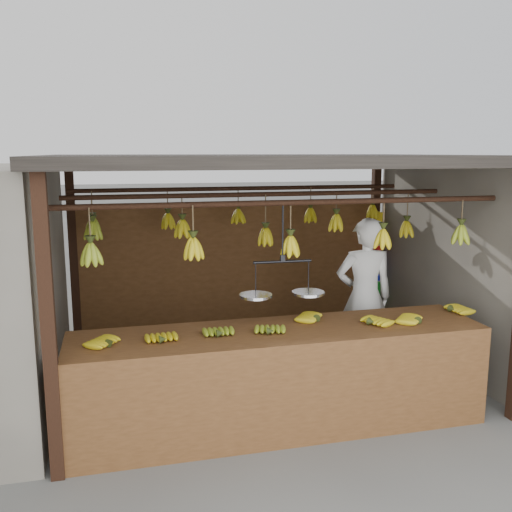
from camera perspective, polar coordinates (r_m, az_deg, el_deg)
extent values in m
plane|color=#5B5B57|center=(6.37, 0.68, -12.06)|extent=(80.00, 80.00, 0.00)
cube|color=black|center=(4.41, -20.03, -7.16)|extent=(0.10, 0.10, 2.30)
cube|color=black|center=(7.32, -17.76, -0.21)|extent=(0.10, 0.10, 2.30)
cube|color=black|center=(8.10, 11.71, 1.06)|extent=(0.10, 0.10, 2.30)
cube|color=black|center=(5.89, 0.73, 9.59)|extent=(4.30, 3.30, 0.10)
cylinder|color=black|center=(4.95, 3.71, 5.36)|extent=(4.00, 0.05, 0.05)
cylinder|color=black|center=(5.90, 0.72, 6.19)|extent=(4.00, 0.05, 0.05)
cylinder|color=black|center=(6.87, -1.44, 6.77)|extent=(4.00, 0.05, 0.05)
cube|color=brown|center=(7.51, -2.25, -1.41)|extent=(4.00, 0.06, 1.80)
cube|color=brown|center=(5.04, 2.40, -7.78)|extent=(3.64, 0.81, 0.08)
cube|color=brown|center=(4.83, 3.77, -13.85)|extent=(3.64, 0.04, 0.90)
cube|color=black|center=(4.70, -17.61, -15.57)|extent=(0.07, 0.07, 0.82)
cube|color=black|center=(5.62, 20.87, -11.40)|extent=(0.07, 0.07, 0.82)
cube|color=black|center=(5.35, -17.18, -12.29)|extent=(0.07, 0.07, 0.82)
cube|color=black|center=(6.17, 17.08, -9.21)|extent=(0.07, 0.07, 0.82)
ellipsoid|color=gold|center=(4.73, -14.32, -8.46)|extent=(0.30, 0.29, 0.06)
ellipsoid|color=gold|center=(4.71, -9.30, -8.33)|extent=(0.19, 0.25, 0.06)
ellipsoid|color=#92A523|center=(4.81, -3.61, -7.84)|extent=(0.19, 0.25, 0.06)
ellipsoid|color=#92A523|center=(4.86, 1.44, -7.62)|extent=(0.23, 0.28, 0.06)
ellipsoid|color=gold|center=(5.28, 6.20, -6.21)|extent=(0.30, 0.29, 0.06)
ellipsoid|color=gold|center=(5.21, 11.46, -6.57)|extent=(0.30, 0.27, 0.06)
ellipsoid|color=gold|center=(5.38, 15.96, -6.23)|extent=(0.30, 0.30, 0.06)
ellipsoid|color=gold|center=(5.83, 19.02, -5.13)|extent=(0.26, 0.20, 0.06)
ellipsoid|color=#92A523|center=(4.72, -16.16, 0.16)|extent=(0.16, 0.16, 0.28)
ellipsoid|color=gold|center=(4.75, -6.27, 0.73)|extent=(0.16, 0.16, 0.28)
ellipsoid|color=gold|center=(5.00, 3.45, 0.98)|extent=(0.16, 0.16, 0.28)
ellipsoid|color=gold|center=(5.36, 12.57, 1.70)|extent=(0.16, 0.16, 0.28)
ellipsoid|color=#92A523|center=(5.70, 19.79, 2.02)|extent=(0.16, 0.16, 0.28)
ellipsoid|color=#92A523|center=(5.76, -15.99, 2.45)|extent=(0.16, 0.16, 0.28)
ellipsoid|color=gold|center=(5.79, -7.36, 2.72)|extent=(0.16, 0.16, 0.28)
ellipsoid|color=gold|center=(5.92, 0.96, 1.92)|extent=(0.16, 0.16, 0.28)
ellipsoid|color=gold|center=(6.21, 8.01, 3.32)|extent=(0.16, 0.16, 0.28)
ellipsoid|color=gold|center=(6.61, 14.82, 2.61)|extent=(0.16, 0.16, 0.28)
ellipsoid|color=#92A523|center=(6.70, -15.98, 2.92)|extent=(0.16, 0.16, 0.28)
ellipsoid|color=gold|center=(6.78, -8.78, 3.47)|extent=(0.16, 0.16, 0.28)
ellipsoid|color=gold|center=(6.89, -1.79, 4.01)|extent=(0.16, 0.16, 0.28)
ellipsoid|color=gold|center=(7.12, 5.46, 4.08)|extent=(0.16, 0.16, 0.28)
ellipsoid|color=gold|center=(7.46, 11.56, 4.33)|extent=(0.16, 0.16, 0.28)
cylinder|color=black|center=(4.95, 2.69, 2.37)|extent=(0.02, 0.02, 0.52)
cylinder|color=black|center=(4.99, 2.67, -0.56)|extent=(0.52, 0.04, 0.02)
cylinder|color=silver|center=(5.00, -0.03, -4.05)|extent=(0.28, 0.28, 0.02)
cylinder|color=silver|center=(5.12, 5.24, -3.75)|extent=(0.28, 0.28, 0.02)
imported|color=white|center=(6.31, 10.77, -4.10)|extent=(0.67, 0.48, 1.75)
cube|color=yellow|center=(7.90, 11.88, 3.16)|extent=(0.08, 0.26, 0.34)
cube|color=red|center=(7.95, 11.79, 0.71)|extent=(0.08, 0.26, 0.34)
cube|color=#1426BF|center=(7.99, 11.72, -1.07)|extent=(0.08, 0.26, 0.34)
cube|color=#199926|center=(8.07, 11.63, -3.55)|extent=(0.08, 0.26, 0.34)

